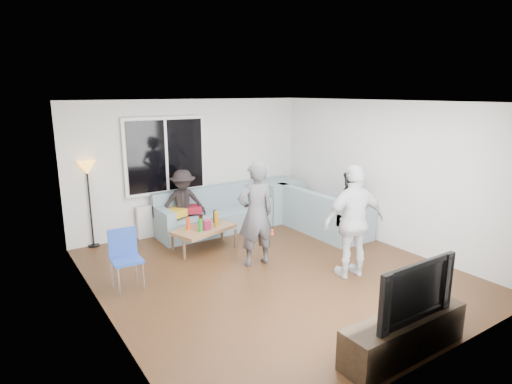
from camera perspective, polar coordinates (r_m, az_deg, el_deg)
floor at (r=6.76m, az=2.14°, el=-10.81°), size 5.00×5.50×0.04m
ceiling at (r=6.16m, az=2.36°, el=12.19°), size 5.00×5.50×0.04m
wall_back at (r=8.68m, az=-8.51°, el=3.65°), size 5.00×0.04×2.60m
wall_front at (r=4.48m, az=23.56°, el=-6.64°), size 5.00×0.04×2.60m
wall_left at (r=5.31m, az=-20.44°, el=-3.29°), size 0.04×5.50×2.60m
wall_right at (r=8.04m, az=17.01°, el=2.42°), size 0.04×5.50×2.60m
window_frame at (r=8.34m, az=-12.07°, el=4.84°), size 1.62×0.06×1.47m
window_glass at (r=8.30m, az=-11.97°, el=4.80°), size 1.50×0.02×1.35m
window_mullion at (r=8.29m, az=-11.95°, el=4.80°), size 0.05×0.03×1.35m
radiator at (r=8.57m, az=-11.57°, el=-3.42°), size 1.30×0.12×0.62m
potted_plant at (r=8.51m, az=-10.06°, el=0.03°), size 0.24×0.20×0.38m
vase at (r=8.40m, az=-12.29°, el=-0.93°), size 0.19×0.19×0.19m
sofa_back_section at (r=8.52m, az=-5.71°, el=-2.50°), size 2.30×0.85×0.85m
sofa_right_section at (r=8.60m, az=8.97°, el=-2.46°), size 2.00×0.85×0.85m
sofa_corner at (r=9.34m, az=2.98°, el=-1.02°), size 0.85×0.85×0.85m
cushion_yellow at (r=8.14m, az=-10.92°, el=-2.82°), size 0.47×0.44×0.14m
cushion_red at (r=8.36m, az=-8.69°, el=-2.30°), size 0.42×0.38×0.13m
coffee_table at (r=7.64m, az=-6.97°, el=-6.21°), size 1.22×0.89×0.40m
pitcher at (r=7.45m, az=-6.75°, el=-4.38°), size 0.17×0.17×0.17m
side_chair at (r=6.29m, az=-16.99°, el=-8.84°), size 0.42×0.42×0.86m
floor_lamp at (r=8.10m, az=-21.41°, el=-1.62°), size 0.32×0.32×1.56m
player_left at (r=6.74m, az=-0.04°, el=-2.99°), size 0.67×0.49×1.69m
player_right at (r=6.48m, az=13.05°, el=-3.91°), size 1.08×0.65×1.72m
spectator_right at (r=8.04m, az=12.47°, el=-1.96°), size 0.66×0.76×1.33m
spectator_back at (r=8.22m, az=-9.74°, el=-1.55°), size 0.95×0.70×1.31m
tv_console at (r=5.02m, az=19.27°, el=-17.67°), size 1.60×0.40×0.44m
television at (r=4.77m, az=19.78°, el=-12.06°), size 1.12×0.15×0.64m
bottle_e at (r=7.79m, az=-5.53°, el=-3.29°), size 0.07×0.07×0.24m
bottle_c at (r=7.66m, az=-7.42°, el=-3.77°), size 0.07×0.07×0.20m
bottle_b at (r=7.35m, az=-7.46°, el=-4.45°), size 0.08×0.08×0.22m
bottle_d at (r=7.56m, az=-5.35°, el=-3.67°), size 0.07×0.07×0.28m
bottle_a at (r=7.48m, az=-9.10°, el=-4.24°), size 0.07×0.07×0.21m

